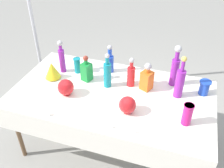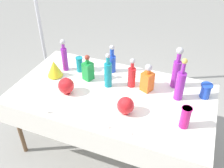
# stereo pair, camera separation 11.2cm
# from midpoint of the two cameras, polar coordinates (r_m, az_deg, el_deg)

# --- Properties ---
(ground_plane) EXTENTS (40.00, 40.00, 0.00)m
(ground_plane) POSITION_cam_midpoint_polar(r_m,az_deg,el_deg) (2.96, 1.12, -13.70)
(ground_plane) COLOR gray
(display_table) EXTENTS (1.94, 1.08, 0.76)m
(display_table) POSITION_cam_midpoint_polar(r_m,az_deg,el_deg) (2.44, 1.06, -3.29)
(display_table) COLOR white
(display_table) RESTS_ON ground
(tall_bottle_0) EXTENTS (0.08, 0.08, 0.43)m
(tall_bottle_0) POSITION_cam_midpoint_polar(r_m,az_deg,el_deg) (2.50, 15.79, 3.08)
(tall_bottle_0) COLOR purple
(tall_bottle_0) RESTS_ON display_table
(tall_bottle_1) EXTENTS (0.08, 0.08, 0.32)m
(tall_bottle_1) POSITION_cam_midpoint_polar(r_m,az_deg,el_deg) (2.68, 1.20, 5.20)
(tall_bottle_1) COLOR blue
(tall_bottle_1) RESTS_ON display_table
(tall_bottle_2) EXTENTS (0.06, 0.06, 0.37)m
(tall_bottle_2) POSITION_cam_midpoint_polar(r_m,az_deg,el_deg) (2.72, -9.66, 6.23)
(tall_bottle_2) COLOR purple
(tall_bottle_2) RESTS_ON display_table
(tall_bottle_3) EXTENTS (0.08, 0.08, 0.43)m
(tall_bottle_3) POSITION_cam_midpoint_polar(r_m,az_deg,el_deg) (2.36, 16.67, 0.00)
(tall_bottle_3) COLOR purple
(tall_bottle_3) RESTS_ON display_table
(tall_bottle_4) EXTENTS (0.08, 0.08, 0.37)m
(tall_bottle_4) POSITION_cam_midpoint_polar(r_m,az_deg,el_deg) (2.43, 0.41, 2.48)
(tall_bottle_4) COLOR teal
(tall_bottle_4) RESTS_ON display_table
(tall_bottle_5) EXTENTS (0.08, 0.08, 0.31)m
(tall_bottle_5) POSITION_cam_midpoint_polar(r_m,az_deg,el_deg) (2.46, 5.86, 1.97)
(tall_bottle_5) COLOR red
(tall_bottle_5) RESTS_ON display_table
(square_decanter_0) EXTENTS (0.12, 0.12, 0.28)m
(square_decanter_0) POSITION_cam_midpoint_polar(r_m,az_deg,el_deg) (2.56, -4.28, 3.25)
(square_decanter_0) COLOR #198C38
(square_decanter_0) RESTS_ON display_table
(square_decanter_1) EXTENTS (0.13, 0.13, 0.29)m
(square_decanter_1) POSITION_cam_midpoint_polar(r_m,az_deg,el_deg) (2.42, 9.41, 1.01)
(square_decanter_1) COLOR orange
(square_decanter_1) RESTS_ON display_table
(slender_vase_0) EXTENTS (0.08, 0.08, 0.17)m
(slender_vase_0) POSITION_cam_midpoint_polar(r_m,az_deg,el_deg) (2.71, -6.27, 4.58)
(slender_vase_0) COLOR teal
(slender_vase_0) RESTS_ON display_table
(slender_vase_1) EXTENTS (0.11, 0.11, 0.14)m
(slender_vase_1) POSITION_cam_midpoint_polar(r_m,az_deg,el_deg) (2.50, 21.86, -1.37)
(slender_vase_1) COLOR blue
(slender_vase_1) RESTS_ON display_table
(slender_vase_2) EXTENTS (0.09, 0.09, 0.20)m
(slender_vase_2) POSITION_cam_midpoint_polar(r_m,az_deg,el_deg) (2.11, 17.90, -7.17)
(slender_vase_2) COLOR #C61972
(slender_vase_2) RESTS_ON display_table
(fluted_vase_0) EXTENTS (0.16, 0.16, 0.18)m
(fluted_vase_0) POSITION_cam_midpoint_polar(r_m,az_deg,el_deg) (2.67, -11.86, 3.51)
(fluted_vase_0) COLOR yellow
(fluted_vase_0) RESTS_ON display_table
(round_bowl_0) EXTENTS (0.15, 0.15, 0.16)m
(round_bowl_0) POSITION_cam_midpoint_polar(r_m,az_deg,el_deg) (2.40, -9.16, -0.41)
(round_bowl_0) COLOR red
(round_bowl_0) RESTS_ON display_table
(round_bowl_1) EXTENTS (0.15, 0.15, 0.16)m
(round_bowl_1) POSITION_cam_midpoint_polar(r_m,az_deg,el_deg) (2.16, 4.61, -4.94)
(round_bowl_1) COLOR red
(round_bowl_1) RESTS_ON display_table
(price_tag_left) EXTENTS (0.05, 0.03, 0.04)m
(price_tag_left) POSITION_cam_midpoint_polar(r_m,az_deg,el_deg) (2.02, 5.56, -11.03)
(price_tag_left) COLOR white
(price_tag_left) RESTS_ON display_table
(price_tag_center) EXTENTS (0.05, 0.03, 0.04)m
(price_tag_center) POSITION_cam_midpoint_polar(r_m,az_deg,el_deg) (2.06, 0.19, -9.71)
(price_tag_center) COLOR white
(price_tag_center) RESTS_ON display_table
(price_tag_right) EXTENTS (0.06, 0.02, 0.05)m
(price_tag_right) POSITION_cam_midpoint_polar(r_m,az_deg,el_deg) (2.25, -13.63, -6.03)
(price_tag_right) COLOR white
(price_tag_right) RESTS_ON display_table
(canopy_pole) EXTENTS (0.18, 0.18, 2.63)m
(canopy_pole) POSITION_cam_midpoint_polar(r_m,az_deg,el_deg) (3.42, -15.47, 14.02)
(canopy_pole) COLOR silver
(canopy_pole) RESTS_ON ground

